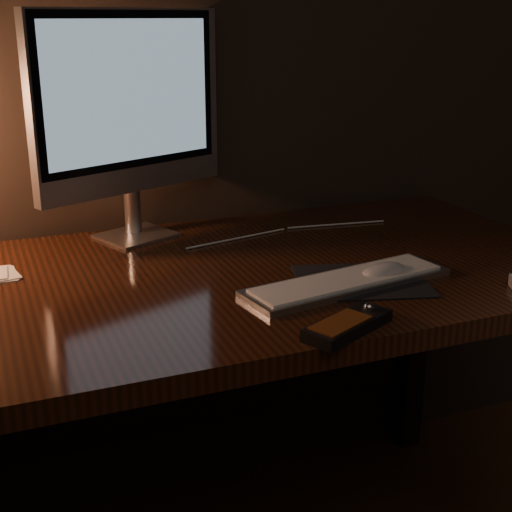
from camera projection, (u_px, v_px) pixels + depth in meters
name	position (u px, v px, depth m)	size (l,w,h in m)	color
desk	(186.00, 323.00, 1.48)	(1.60, 0.75, 0.75)	#34180C
monitor	(130.00, 107.00, 1.52)	(0.44, 0.21, 0.49)	silver
keyboard	(347.00, 281.00, 1.33)	(0.41, 0.12, 0.02)	silver
mousepad	(362.00, 281.00, 1.35)	(0.24, 0.19, 0.00)	black
mouse	(383.00, 273.00, 1.36)	(0.10, 0.05, 0.02)	white
media_remote	(348.00, 325.00, 1.13)	(0.18, 0.13, 0.03)	black
cable	(290.00, 233.00, 1.64)	(0.00, 0.00, 0.50)	white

